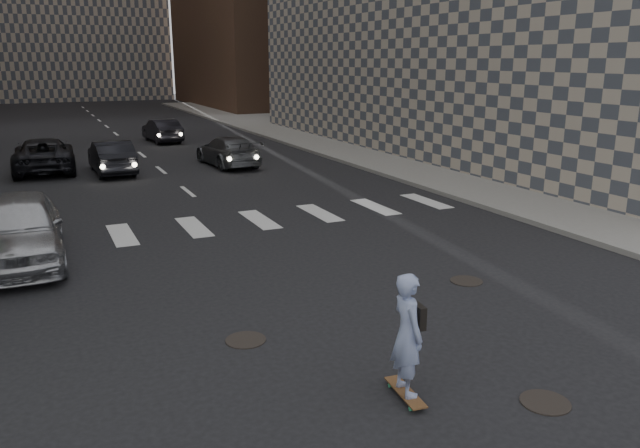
# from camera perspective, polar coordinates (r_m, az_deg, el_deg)

# --- Properties ---
(ground) EXTENTS (160.00, 160.00, 0.00)m
(ground) POSITION_cam_1_polar(r_m,az_deg,el_deg) (10.74, 5.65, -11.13)
(ground) COLOR black
(ground) RESTS_ON ground
(sidewalk_right) EXTENTS (13.00, 80.00, 0.15)m
(sidewalk_right) POSITION_cam_1_polar(r_m,az_deg,el_deg) (34.65, 9.72, 6.99)
(sidewalk_right) COLOR gray
(sidewalk_right) RESTS_ON ground
(manhole_a) EXTENTS (0.70, 0.70, 0.02)m
(manhole_a) POSITION_cam_1_polar(r_m,az_deg,el_deg) (9.67, 19.89, -15.08)
(manhole_a) COLOR black
(manhole_a) RESTS_ON ground
(manhole_b) EXTENTS (0.70, 0.70, 0.02)m
(manhole_b) POSITION_cam_1_polar(r_m,az_deg,el_deg) (10.99, -6.81, -10.48)
(manhole_b) COLOR black
(manhole_b) RESTS_ON ground
(manhole_c) EXTENTS (0.70, 0.70, 0.02)m
(manhole_c) POSITION_cam_1_polar(r_m,az_deg,el_deg) (14.00, 13.24, -5.09)
(manhole_c) COLOR black
(manhole_c) RESTS_ON ground
(skateboarder) EXTENTS (0.51, 0.97, 1.88)m
(skateboarder) POSITION_cam_1_polar(r_m,az_deg,el_deg) (8.89, 8.02, -9.94)
(skateboarder) COLOR brown
(skateboarder) RESTS_ON ground
(silver_sedan) EXTENTS (2.05, 4.91, 1.66)m
(silver_sedan) POSITION_cam_1_polar(r_m,az_deg,el_deg) (16.25, -25.90, -0.41)
(silver_sedan) COLOR #AAACB1
(silver_sedan) RESTS_ON ground
(traffic_car_a) EXTENTS (1.60, 4.27, 1.39)m
(traffic_car_a) POSITION_cam_1_polar(r_m,az_deg,el_deg) (27.85, -18.52, 5.85)
(traffic_car_a) COLOR black
(traffic_car_a) RESTS_ON ground
(traffic_car_b) EXTENTS (2.14, 4.68, 1.33)m
(traffic_car_b) POSITION_cam_1_polar(r_m,az_deg,el_deg) (28.68, -8.41, 6.63)
(traffic_car_b) COLOR #4F5156
(traffic_car_b) RESTS_ON ground
(traffic_car_c) EXTENTS (2.59, 5.27, 1.44)m
(traffic_car_c) POSITION_cam_1_polar(r_m,az_deg,el_deg) (29.30, -23.93, 5.80)
(traffic_car_c) COLOR black
(traffic_car_c) RESTS_ON ground
(traffic_car_d) EXTENTS (1.67, 3.79, 1.27)m
(traffic_car_d) POSITION_cam_1_polar(r_m,az_deg,el_deg) (29.76, -8.38, 6.87)
(traffic_car_d) COLOR #A3A4A9
(traffic_car_d) RESTS_ON ground
(traffic_car_e) EXTENTS (1.75, 4.13, 1.33)m
(traffic_car_e) POSITION_cam_1_polar(r_m,az_deg,el_deg) (37.77, -14.24, 8.29)
(traffic_car_e) COLOR black
(traffic_car_e) RESTS_ON ground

